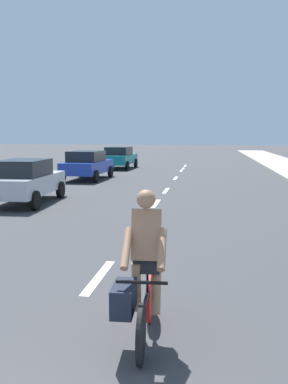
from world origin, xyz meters
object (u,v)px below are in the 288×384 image
parked_car_silver (25,180)px  parked_car_blue (87,164)px  parked_car_teal (119,157)px  cyclist (141,274)px

parked_car_silver → parked_car_blue: (-0.10, 8.14, 0.00)m
parked_car_teal → cyclist: bearing=-75.4°
parked_car_silver → parked_car_teal: same height
parked_car_blue → parked_car_teal: same height
cyclist → parked_car_blue: (-5.81, 17.57, 0.01)m
cyclist → parked_car_teal: size_ratio=0.42×
parked_car_teal → parked_car_silver: bearing=-88.3°
parked_car_silver → parked_car_teal: bearing=87.2°
cyclist → parked_car_silver: 11.02m
parked_car_silver → parked_car_blue: size_ratio=0.95×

